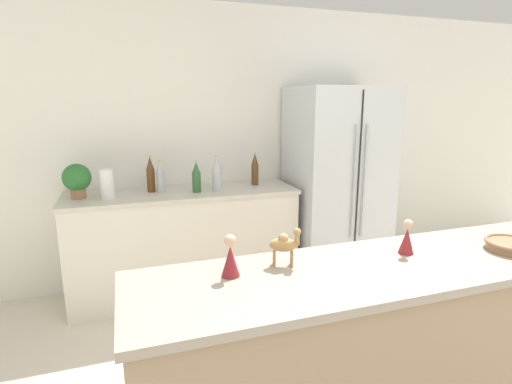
% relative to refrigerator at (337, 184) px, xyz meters
% --- Properties ---
extents(wall_back, '(8.00, 0.06, 2.55)m').
position_rel_refrigerator_xyz_m(wall_back, '(-0.97, 0.41, 0.36)').
color(wall_back, white).
rests_on(wall_back, ground_plane).
extents(back_counter, '(1.96, 0.63, 0.94)m').
position_rel_refrigerator_xyz_m(back_counter, '(-1.46, 0.08, -0.44)').
color(back_counter, silver).
rests_on(back_counter, ground_plane).
extents(refrigerator, '(0.87, 0.75, 1.82)m').
position_rel_refrigerator_xyz_m(refrigerator, '(0.00, 0.00, 0.00)').
color(refrigerator, silver).
rests_on(refrigerator, ground_plane).
extents(bar_counter, '(2.17, 0.57, 1.02)m').
position_rel_refrigerator_xyz_m(bar_counter, '(-0.91, -1.98, -0.40)').
color(bar_counter, '#8C7256').
rests_on(bar_counter, ground_plane).
extents(potted_plant, '(0.22, 0.22, 0.28)m').
position_rel_refrigerator_xyz_m(potted_plant, '(-2.29, 0.08, 0.18)').
color(potted_plant, '#9E6B47').
rests_on(potted_plant, back_counter).
extents(paper_towel_roll, '(0.11, 0.11, 0.23)m').
position_rel_refrigerator_xyz_m(paper_towel_roll, '(-2.07, 0.00, 0.14)').
color(paper_towel_roll, white).
rests_on(paper_towel_roll, back_counter).
extents(back_bottle_0, '(0.07, 0.07, 0.28)m').
position_rel_refrigerator_xyz_m(back_bottle_0, '(-1.64, 0.08, 0.16)').
color(back_bottle_0, '#B2B7BC').
rests_on(back_bottle_0, back_counter).
extents(back_bottle_1, '(0.07, 0.07, 0.27)m').
position_rel_refrigerator_xyz_m(back_bottle_1, '(-1.35, -0.00, 0.15)').
color(back_bottle_1, '#2D6033').
rests_on(back_bottle_1, back_counter).
extents(back_bottle_2, '(0.07, 0.07, 0.31)m').
position_rel_refrigerator_xyz_m(back_bottle_2, '(-1.72, 0.13, 0.17)').
color(back_bottle_2, brown).
rests_on(back_bottle_2, back_counter).
extents(back_bottle_3, '(0.07, 0.07, 0.31)m').
position_rel_refrigerator_xyz_m(back_bottle_3, '(-0.79, 0.13, 0.17)').
color(back_bottle_3, brown).
rests_on(back_bottle_3, back_counter).
extents(back_bottle_4, '(0.08, 0.08, 0.31)m').
position_rel_refrigerator_xyz_m(back_bottle_4, '(-1.18, -0.02, 0.17)').
color(back_bottle_4, '#B2B7BC').
rests_on(back_bottle_4, back_counter).
extents(fruit_bowl, '(0.23, 0.23, 0.05)m').
position_rel_refrigerator_xyz_m(fruit_bowl, '(-0.25, -2.03, 0.13)').
color(fruit_bowl, '#8C6647').
rests_on(fruit_bowl, bar_counter).
extents(camel_figurine, '(0.13, 0.10, 0.17)m').
position_rel_refrigerator_xyz_m(camel_figurine, '(-1.32, -1.85, 0.20)').
color(camel_figurine, '#A87F4C').
rests_on(camel_figurine, bar_counter).
extents(wise_man_figurine_blue, '(0.07, 0.07, 0.17)m').
position_rel_refrigerator_xyz_m(wise_man_figurine_blue, '(-1.56, -1.88, 0.18)').
color(wise_man_figurine_blue, maroon).
rests_on(wise_man_figurine_blue, bar_counter).
extents(wise_man_figurine_crimson, '(0.07, 0.07, 0.16)m').
position_rel_refrigerator_xyz_m(wise_man_figurine_crimson, '(-0.74, -1.91, 0.18)').
color(wise_man_figurine_crimson, maroon).
rests_on(wise_man_figurine_crimson, bar_counter).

